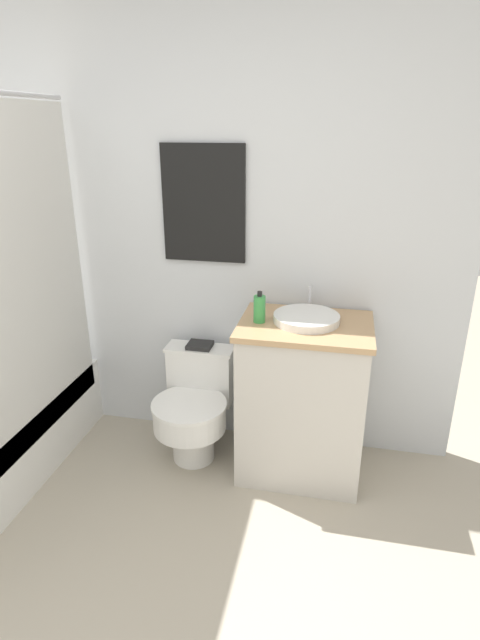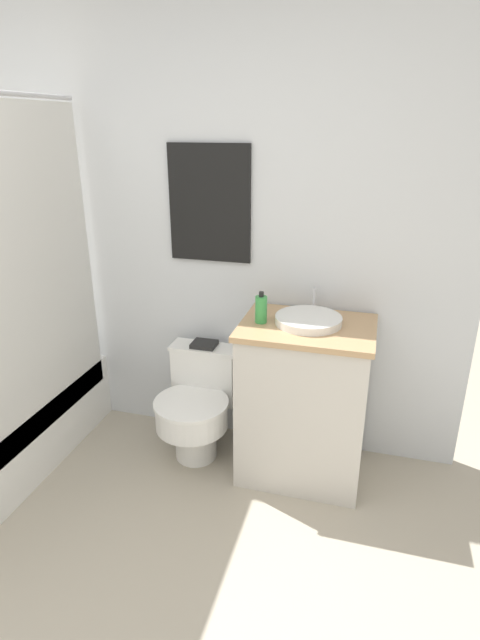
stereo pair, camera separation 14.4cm
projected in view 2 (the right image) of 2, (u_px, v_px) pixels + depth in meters
wall_back at (179, 234)px, 2.87m from camera, size 3.31×0.07×2.50m
toilet at (197, 405)px, 2.90m from camera, size 0.42×0.53×0.63m
vanity at (304, 401)px, 2.69m from camera, size 0.68×0.52×0.89m
sink at (308, 320)px, 2.54m from camera, size 0.34×0.38×0.13m
soap_bottle at (261, 309)px, 2.54m from camera, size 0.06×0.06×0.16m
book_on_tank at (204, 344)px, 2.91m from camera, size 0.14×0.12×0.02m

